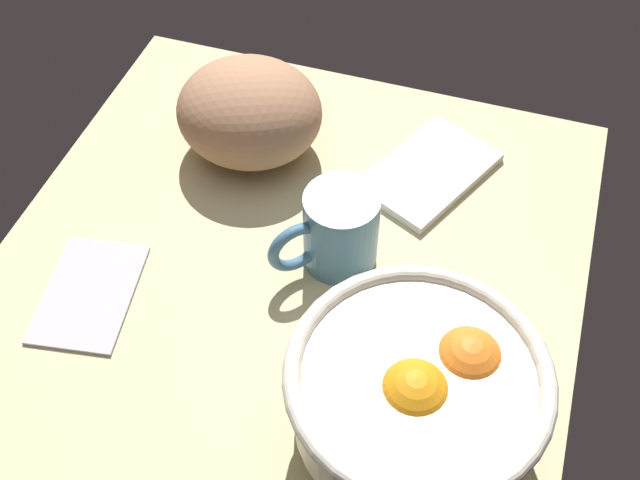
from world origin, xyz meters
The scene contains 6 objects.
ground_plane centered at (0.00, 0.00, -1.50)cm, with size 64.00×61.93×3.00cm, color #C8BE8A.
fruit_bowl centered at (14.89, 17.19, 6.88)cm, with size 22.77×22.77×11.23cm.
bread_loaf centered at (-15.13, -9.90, 5.86)cm, with size 17.00×15.34×11.71cm, color tan.
napkin_folded centered at (-17.28, 11.51, 0.56)cm, with size 16.00×10.01×1.11cm, color silver.
napkin_spare centered at (10.43, -18.36, 0.42)cm, with size 13.74×9.13×0.84cm, color #B9B5C0.
mug centered at (-2.00, 4.80, 4.70)cm, with size 10.30×10.23×9.40cm.
Camera 1 is at (48.84, 19.20, 67.76)cm, focal length 44.67 mm.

